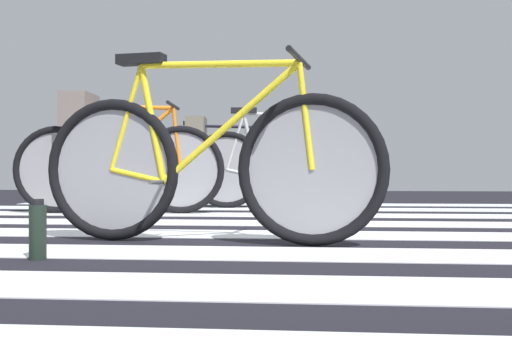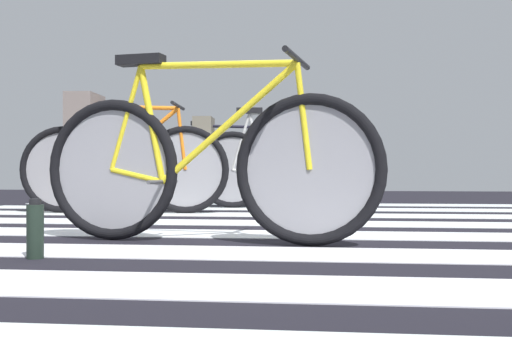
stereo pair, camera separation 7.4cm
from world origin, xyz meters
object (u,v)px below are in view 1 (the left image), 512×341
(bicycle_1_of_4, at_px, (207,164))
(bicycle_3_of_4, at_px, (281,167))
(water_bottle, at_px, (38,231))
(bicycle_2_of_4, at_px, (118,166))
(bicycle_4_of_4, at_px, (223,167))
(cyclist_2_of_4, at_px, (80,136))
(cyclist_4_of_4, at_px, (197,146))

(bicycle_1_of_4, distance_m, bicycle_3_of_4, 2.83)
(water_bottle, bearing_deg, bicycle_2_of_4, 100.81)
(bicycle_4_of_4, bearing_deg, bicycle_1_of_4, -87.00)
(bicycle_4_of_4, distance_m, water_bottle, 4.97)
(cyclist_2_of_4, bearing_deg, bicycle_3_of_4, 25.02)
(bicycle_3_of_4, distance_m, water_bottle, 3.53)
(cyclist_2_of_4, height_order, cyclist_4_of_4, same)
(bicycle_3_of_4, height_order, cyclist_4_of_4, cyclist_4_of_4)
(bicycle_1_of_4, height_order, cyclist_4_of_4, cyclist_4_of_4)
(bicycle_3_of_4, xyz_separation_m, cyclist_4_of_4, (-1.08, 1.52, 0.25))
(bicycle_1_of_4, distance_m, cyclist_2_of_4, 2.40)
(bicycle_1_of_4, height_order, water_bottle, bicycle_1_of_4)
(bicycle_3_of_4, bearing_deg, bicycle_4_of_4, 111.96)
(bicycle_1_of_4, bearing_deg, cyclist_2_of_4, 134.09)
(bicycle_1_of_4, xyz_separation_m, bicycle_4_of_4, (-0.55, 4.36, 0.00))
(bicycle_4_of_4, bearing_deg, water_bottle, -94.54)
(water_bottle, bearing_deg, bicycle_3_of_4, 76.92)
(bicycle_1_of_4, height_order, bicycle_2_of_4, same)
(water_bottle, bearing_deg, cyclist_4_of_4, 93.29)
(bicycle_3_of_4, relative_size, cyclist_4_of_4, 1.77)
(bicycle_2_of_4, height_order, cyclist_4_of_4, cyclist_4_of_4)
(bicycle_1_of_4, relative_size, bicycle_2_of_4, 0.99)
(cyclist_2_of_4, bearing_deg, bicycle_1_of_4, -58.13)
(bicycle_2_of_4, distance_m, bicycle_4_of_4, 2.44)
(bicycle_3_of_4, bearing_deg, cyclist_4_of_4, 120.84)
(bicycle_2_of_4, bearing_deg, cyclist_4_of_4, 81.55)
(bicycle_2_of_4, relative_size, bicycle_3_of_4, 1.00)
(cyclist_4_of_4, xyz_separation_m, water_bottle, (0.28, -4.94, -0.52))
(bicycle_1_of_4, distance_m, bicycle_4_of_4, 4.39)
(bicycle_3_of_4, bearing_deg, bicycle_2_of_4, -151.24)
(water_bottle, bearing_deg, bicycle_4_of_4, 89.70)
(bicycle_3_of_4, relative_size, water_bottle, 7.20)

